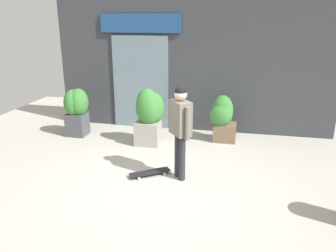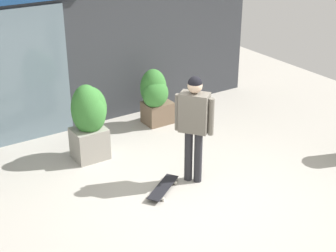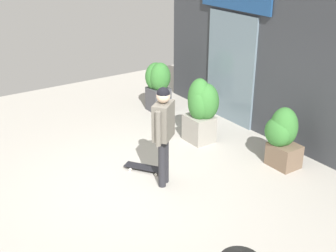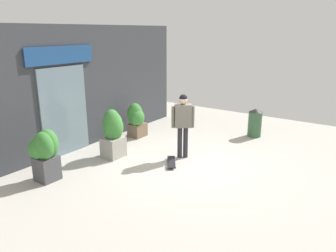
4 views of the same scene
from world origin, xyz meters
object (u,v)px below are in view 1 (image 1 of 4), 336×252
(planter_box_right, at_px, (149,114))
(planter_box_mid, at_px, (222,117))
(planter_box_left, at_px, (76,108))
(skateboard, at_px, (150,172))
(skateboarder, at_px, (180,123))

(planter_box_right, bearing_deg, planter_box_mid, 19.41)
(planter_box_left, bearing_deg, skateboard, -37.58)
(planter_box_left, height_order, planter_box_mid, planter_box_left)
(skateboarder, relative_size, skateboard, 2.30)
(skateboarder, height_order, planter_box_left, skateboarder)
(planter_box_left, bearing_deg, skateboarder, -31.61)
(skateboard, relative_size, planter_box_mid, 0.68)
(planter_box_left, distance_m, planter_box_mid, 3.70)
(planter_box_right, bearing_deg, skateboard, -74.72)
(planter_box_left, bearing_deg, planter_box_right, -7.06)
(skateboard, bearing_deg, planter_box_mid, -153.68)
(skateboard, height_order, planter_box_right, planter_box_right)
(skateboard, distance_m, planter_box_left, 3.16)
(planter_box_left, height_order, planter_box_right, planter_box_right)
(skateboarder, height_order, skateboard, skateboarder)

